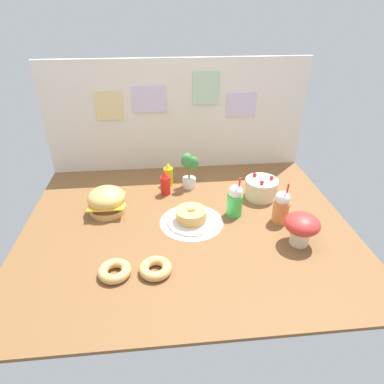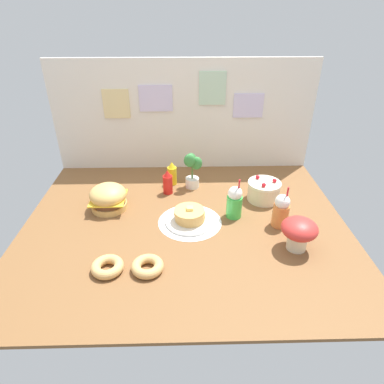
# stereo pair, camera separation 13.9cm
# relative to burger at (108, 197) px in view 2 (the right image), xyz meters

# --- Properties ---
(ground_plane) EXTENTS (2.06, 1.70, 0.02)m
(ground_plane) POSITION_rel_burger_xyz_m (0.52, -0.20, -0.09)
(ground_plane) COLOR brown
(back_wall) EXTENTS (2.06, 0.04, 0.88)m
(back_wall) POSITION_rel_burger_xyz_m (0.52, 0.65, 0.36)
(back_wall) COLOR silver
(back_wall) RESTS_ON ground_plane
(doily_mat) EXTENTS (0.41, 0.41, 0.00)m
(doily_mat) POSITION_rel_burger_xyz_m (0.55, -0.18, -0.08)
(doily_mat) COLOR white
(doily_mat) RESTS_ON ground_plane
(burger) EXTENTS (0.25, 0.25, 0.18)m
(burger) POSITION_rel_burger_xyz_m (0.00, 0.00, 0.00)
(burger) COLOR #DBA859
(burger) RESTS_ON ground_plane
(pancake_stack) EXTENTS (0.32, 0.32, 0.11)m
(pancake_stack) POSITION_rel_burger_xyz_m (0.55, -0.18, -0.04)
(pancake_stack) COLOR white
(pancake_stack) RESTS_ON doily_mat
(layer_cake) EXTENTS (0.23, 0.23, 0.17)m
(layer_cake) POSITION_rel_burger_xyz_m (1.08, 0.09, -0.01)
(layer_cake) COLOR beige
(layer_cake) RESTS_ON ground_plane
(ketchup_bottle) EXTENTS (0.07, 0.07, 0.19)m
(ketchup_bottle) POSITION_rel_burger_xyz_m (0.40, 0.20, 0.00)
(ketchup_bottle) COLOR red
(ketchup_bottle) RESTS_ON ground_plane
(mustard_bottle) EXTENTS (0.07, 0.07, 0.19)m
(mustard_bottle) POSITION_rel_burger_xyz_m (0.42, 0.34, 0.00)
(mustard_bottle) COLOR yellow
(mustard_bottle) RESTS_ON ground_plane
(cream_soda_cup) EXTENTS (0.10, 0.10, 0.28)m
(cream_soda_cup) POSITION_rel_burger_xyz_m (0.84, -0.12, 0.02)
(cream_soda_cup) COLOR green
(cream_soda_cup) RESTS_ON ground_plane
(orange_float_cup) EXTENTS (0.10, 0.10, 0.28)m
(orange_float_cup) POSITION_rel_burger_xyz_m (1.12, -0.23, 0.02)
(orange_float_cup) COLOR orange
(orange_float_cup) RESTS_ON ground_plane
(donut_pink_glaze) EXTENTS (0.17, 0.17, 0.05)m
(donut_pink_glaze) POSITION_rel_burger_xyz_m (0.11, -0.61, -0.06)
(donut_pink_glaze) COLOR tan
(donut_pink_glaze) RESTS_ON ground_plane
(donut_chocolate) EXTENTS (0.17, 0.17, 0.05)m
(donut_chocolate) POSITION_rel_burger_xyz_m (0.32, -0.61, -0.06)
(donut_chocolate) COLOR tan
(donut_chocolate) RESTS_ON ground_plane
(potted_plant) EXTENTS (0.14, 0.11, 0.28)m
(potted_plant) POSITION_rel_burger_xyz_m (0.58, 0.29, 0.07)
(potted_plant) COLOR white
(potted_plant) RESTS_ON ground_plane
(mushroom_stool) EXTENTS (0.21, 0.21, 0.20)m
(mushroom_stool) POSITION_rel_burger_xyz_m (1.16, -0.45, 0.04)
(mushroom_stool) COLOR beige
(mushroom_stool) RESTS_ON ground_plane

